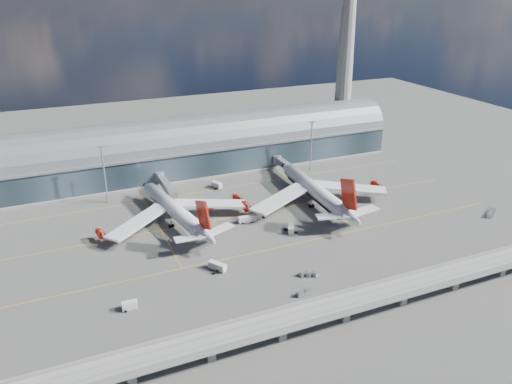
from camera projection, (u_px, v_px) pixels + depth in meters
name	position (u px, v px, depth m)	size (l,w,h in m)	color
ground	(265.00, 236.00, 188.21)	(500.00, 500.00, 0.00)	#474744
taxi_lines	(243.00, 213.00, 206.87)	(200.00, 80.12, 0.01)	gold
terminal	(201.00, 148.00, 249.58)	(200.00, 30.00, 28.00)	#1D2A31
control_tower	(346.00, 55.00, 268.96)	(19.00, 19.00, 103.00)	gray
guideway	(346.00, 304.00, 139.71)	(220.00, 8.50, 7.20)	gray
floodlight_mast_left	(104.00, 173.00, 211.04)	(3.00, 0.70, 25.70)	gray
floodlight_mast_right	(311.00, 145.00, 247.51)	(3.00, 0.70, 25.70)	gray
airliner_left	(176.00, 211.00, 195.29)	(61.50, 64.73, 19.77)	white
airliner_right	(316.00, 192.00, 212.63)	(66.33, 69.32, 22.01)	white
jet_bridge_left	(165.00, 184.00, 221.97)	(4.40, 28.00, 7.25)	gray
jet_bridge_right	(288.00, 167.00, 242.34)	(4.40, 32.00, 7.25)	gray
service_truck_0	(217.00, 266.00, 165.68)	(5.32, 6.57, 2.68)	silver
service_truck_1	(130.00, 306.00, 145.85)	(4.62, 2.47, 2.61)	silver
service_truck_2	(247.00, 219.00, 198.33)	(7.43, 2.51, 2.67)	silver
service_truck_3	(291.00, 229.00, 190.66)	(4.42, 5.99, 2.72)	silver
service_truck_4	(259.00, 214.00, 202.46)	(4.02, 5.32, 2.81)	silver
service_truck_5	(217.00, 185.00, 231.07)	(4.10, 6.06, 2.74)	silver
cargo_train_0	(304.00, 293.00, 152.58)	(5.13, 1.90, 1.72)	gray
cargo_train_1	(309.00, 274.00, 162.38)	(6.62, 4.05, 1.49)	gray
cargo_train_2	(491.00, 213.00, 204.95)	(8.88, 6.40, 1.59)	gray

